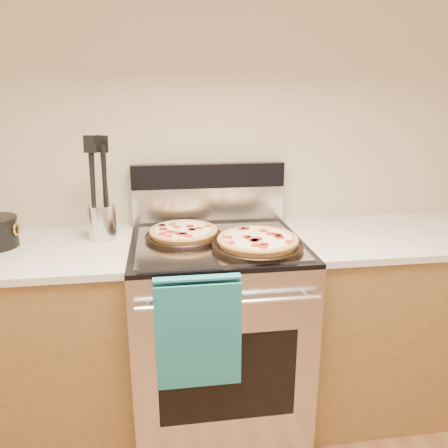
{
  "coord_description": "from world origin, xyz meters",
  "views": [
    {
      "loc": [
        -0.23,
        -0.17,
        1.54
      ],
      "look_at": [
        0.02,
        1.55,
        1.03
      ],
      "focal_mm": 35.0,
      "sensor_mm": 36.0,
      "label": 1
    }
  ],
  "objects": [
    {
      "name": "backsplash_lower",
      "position": [
        0.0,
        1.96,
        1.01
      ],
      "size": [
        0.76,
        0.06,
        0.18
      ],
      "primitive_type": "cube",
      "color": "silver",
      "rests_on": "cooktop"
    },
    {
      "name": "oven_window",
      "position": [
        0.0,
        1.31,
        0.45
      ],
      "size": [
        0.56,
        0.01,
        0.4
      ],
      "primitive_type": "cube",
      "color": "black",
      "rests_on": "range_body"
    },
    {
      "name": "backsplash_upper",
      "position": [
        0.0,
        1.96,
        1.16
      ],
      "size": [
        0.76,
        0.06,
        0.12
      ],
      "primitive_type": "cube",
      "color": "black",
      "rests_on": "backsplash_lower"
    },
    {
      "name": "pepperoni_pizza_back",
      "position": [
        -0.14,
        1.7,
        0.95
      ],
      "size": [
        0.37,
        0.37,
        0.05
      ],
      "primitive_type": null,
      "rotation": [
        0.0,
        0.0,
        -0.1
      ],
      "color": "#A97533",
      "rests_on": "foil_sheet"
    },
    {
      "name": "foil_sheet",
      "position": [
        0.0,
        1.62,
        0.92
      ],
      "size": [
        0.7,
        0.55,
        0.01
      ],
      "primitive_type": "cube",
      "color": "gray",
      "rests_on": "cooktop"
    },
    {
      "name": "cooktop",
      "position": [
        0.0,
        1.65,
        0.91
      ],
      "size": [
        0.76,
        0.68,
        0.02
      ],
      "primitive_type": "cube",
      "color": "black",
      "rests_on": "range_body"
    },
    {
      "name": "cabinet_left",
      "position": [
        -0.88,
        1.68,
        0.44
      ],
      "size": [
        1.0,
        0.62,
        0.88
      ],
      "primitive_type": "cube",
      "color": "brown",
      "rests_on": "ground"
    },
    {
      "name": "dish_towel",
      "position": [
        -0.12,
        1.27,
        0.7
      ],
      "size": [
        0.32,
        0.05,
        0.42
      ],
      "primitive_type": null,
      "color": "#1C5D8C",
      "rests_on": "oven_handle"
    },
    {
      "name": "utensil_crock",
      "position": [
        -0.51,
        1.79,
        0.99
      ],
      "size": [
        0.13,
        0.13,
        0.16
      ],
      "primitive_type": "cylinder",
      "rotation": [
        0.0,
        0.0,
        0.01
      ],
      "color": "silver",
      "rests_on": "countertop_left"
    },
    {
      "name": "pepperoni_pizza_front",
      "position": [
        0.16,
        1.52,
        0.95
      ],
      "size": [
        0.46,
        0.46,
        0.05
      ],
      "primitive_type": null,
      "rotation": [
        0.0,
        0.0,
        -0.24
      ],
      "color": "#A97533",
      "rests_on": "foil_sheet"
    },
    {
      "name": "oven_handle",
      "position": [
        0.0,
        1.27,
        0.8
      ],
      "size": [
        0.7,
        0.03,
        0.03
      ],
      "primitive_type": "cylinder",
      "rotation": [
        0.0,
        1.57,
        0.0
      ],
      "color": "silver",
      "rests_on": "range_body"
    },
    {
      "name": "countertop_right",
      "position": [
        0.88,
        1.68,
        0.9
      ],
      "size": [
        1.02,
        0.64,
        0.03
      ],
      "primitive_type": "cube",
      "color": "beige",
      "rests_on": "cabinet_right"
    },
    {
      "name": "cabinet_right",
      "position": [
        0.88,
        1.68,
        0.44
      ],
      "size": [
        1.0,
        0.62,
        0.88
      ],
      "primitive_type": "cube",
      "color": "brown",
      "rests_on": "ground"
    },
    {
      "name": "countertop_left",
      "position": [
        -0.88,
        1.68,
        0.9
      ],
      "size": [
        1.02,
        0.64,
        0.03
      ],
      "primitive_type": "cube",
      "color": "beige",
      "rests_on": "cabinet_left"
    },
    {
      "name": "range_body",
      "position": [
        0.0,
        1.65,
        0.45
      ],
      "size": [
        0.76,
        0.68,
        0.9
      ],
      "primitive_type": "cube",
      "color": "#B7B7BC",
      "rests_on": "ground"
    },
    {
      "name": "wall_back",
      "position": [
        0.0,
        2.0,
        1.35
      ],
      "size": [
        4.0,
        0.0,
        4.0
      ],
      "primitive_type": "plane",
      "rotation": [
        1.57,
        0.0,
        0.0
      ],
      "color": "#C7AF90",
      "rests_on": "ground"
    }
  ]
}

